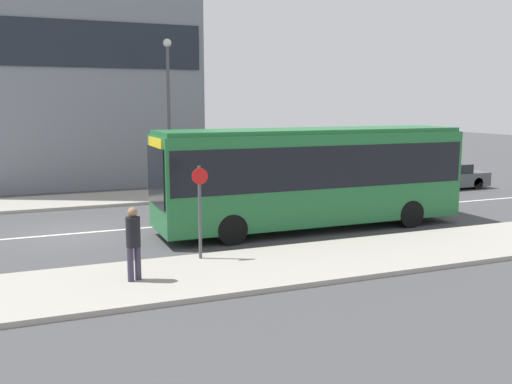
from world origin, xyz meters
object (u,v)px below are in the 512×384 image
parked_car_0 (364,181)px  parked_car_1 (446,177)px  city_bus (311,172)px  pedestrian_near_stop (133,239)px  bus_stop_sign (200,205)px  street_lamp (169,102)px

parked_car_0 → parked_car_1: parked_car_0 is taller
city_bus → parked_car_1: size_ratio=2.54×
city_bus → pedestrian_near_stop: (-6.80, -4.01, -0.84)m
bus_stop_sign → street_lamp: 11.01m
parked_car_0 → bus_stop_sign: (-10.61, -8.41, 0.95)m
parked_car_1 → pedestrian_near_stop: bearing=-151.0°
city_bus → street_lamp: bearing=111.7°
parked_car_1 → pedestrian_near_stop: (-17.48, -9.68, 0.53)m
parked_car_1 → bus_stop_sign: (-15.46, -8.40, 1.00)m
street_lamp → city_bus: bearing=-68.7°
parked_car_0 → pedestrian_near_stop: (-12.63, -9.69, 0.48)m
parked_car_1 → pedestrian_near_stop: 19.99m
pedestrian_near_stop → street_lamp: 12.80m
pedestrian_near_stop → city_bus: bearing=-170.2°
parked_car_0 → bus_stop_sign: 13.57m
parked_car_1 → city_bus: bearing=-152.0°
parked_car_0 → parked_car_1: 4.85m
parked_car_1 → pedestrian_near_stop: size_ratio=2.38×
parked_car_0 → city_bus: bearing=-135.7°
pedestrian_near_stop → street_lamp: street_lamp is taller
city_bus → parked_car_1: (10.68, 5.67, -1.37)m
parked_car_0 → street_lamp: size_ratio=0.60×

